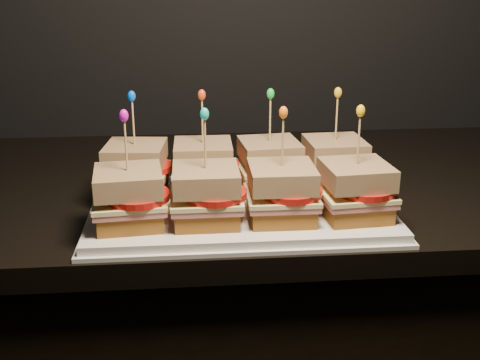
{
  "coord_description": "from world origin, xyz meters",
  "views": [
    {
      "loc": [
        0.84,
        0.69,
        1.24
      ],
      "look_at": [
        0.91,
        1.53,
        0.95
      ],
      "focal_mm": 45.0,
      "sensor_mm": 36.0,
      "label": 1
    }
  ],
  "objects": [
    {
      "name": "sandwich_5_pick",
      "position": [
        0.86,
        1.46,
        1.02
      ],
      "size": [
        0.0,
        0.0,
        0.09
      ],
      "primitive_type": "cylinder",
      "color": "tan",
      "rests_on": "sandwich_5_bread_top"
    },
    {
      "name": "sandwich_5_frill",
      "position": [
        0.86,
        1.46,
        1.06
      ],
      "size": [
        0.01,
        0.01,
        0.02
      ],
      "primitive_type": "ellipsoid",
      "color": "#14B4A9",
      "rests_on": "sandwich_5_pick"
    },
    {
      "name": "sandwich_3_ham",
      "position": [
        1.07,
        1.59,
        0.94
      ],
      "size": [
        0.1,
        0.1,
        0.01
      ],
      "primitive_type": "cube",
      "rotation": [
        0.0,
        0.0,
        0.04
      ],
      "color": "#B65A57",
      "rests_on": "sandwich_3_bread_bot"
    },
    {
      "name": "sandwich_5_bread_bot",
      "position": [
        0.86,
        1.46,
        0.92
      ],
      "size": [
        0.09,
        0.09,
        0.02
      ],
      "primitive_type": "cube",
      "rotation": [
        0.0,
        0.0,
        0.0
      ],
      "color": "#633210",
      "rests_on": "platter"
    },
    {
      "name": "sandwich_5_bread_top",
      "position": [
        0.86,
        1.46,
        0.97
      ],
      "size": [
        0.09,
        0.09,
        0.03
      ],
      "primitive_type": "cube",
      "rotation": [
        0.0,
        0.0,
        0.0
      ],
      "color": "#552C0E",
      "rests_on": "sandwich_5_tomato"
    },
    {
      "name": "sandwich_4_bread_top",
      "position": [
        0.75,
        1.46,
        0.97
      ],
      "size": [
        0.1,
        0.1,
        0.03
      ],
      "primitive_type": "cube",
      "rotation": [
        0.0,
        0.0,
        0.1
      ],
      "color": "#552C0E",
      "rests_on": "sandwich_4_tomato"
    },
    {
      "name": "sandwich_6_tomato",
      "position": [
        0.97,
        1.46,
        0.95
      ],
      "size": [
        0.09,
        0.09,
        0.01
      ],
      "primitive_type": "cylinder",
      "color": "red",
      "rests_on": "sandwich_6_cheese"
    },
    {
      "name": "sandwich_3_pick",
      "position": [
        1.07,
        1.59,
        1.02
      ],
      "size": [
        0.0,
        0.0,
        0.09
      ],
      "primitive_type": "cylinder",
      "color": "tan",
      "rests_on": "sandwich_3_bread_top"
    },
    {
      "name": "sandwich_6_bread_bot",
      "position": [
        0.96,
        1.46,
        0.92
      ],
      "size": [
        0.09,
        0.09,
        0.02
      ],
      "primitive_type": "cube",
      "rotation": [
        0.0,
        0.0,
        -0.01
      ],
      "color": "#633210",
      "rests_on": "platter"
    },
    {
      "name": "sandwich_6_cheese",
      "position": [
        0.96,
        1.46,
        0.94
      ],
      "size": [
        0.1,
        0.1,
        0.01
      ],
      "primitive_type": "cube",
      "rotation": [
        0.0,
        0.0,
        -0.01
      ],
      "color": "#F0E396",
      "rests_on": "sandwich_6_ham"
    },
    {
      "name": "platter_rim",
      "position": [
        0.91,
        1.53,
        0.89
      ],
      "size": [
        0.45,
        0.28,
        0.01
      ],
      "primitive_type": "cube",
      "color": "white",
      "rests_on": "granite_slab"
    },
    {
      "name": "sandwich_4_ham",
      "position": [
        0.75,
        1.46,
        0.94
      ],
      "size": [
        0.1,
        0.1,
        0.01
      ],
      "primitive_type": "cube",
      "rotation": [
        0.0,
        0.0,
        0.1
      ],
      "color": "#B65A57",
      "rests_on": "sandwich_4_bread_bot"
    },
    {
      "name": "sandwich_5_tomato",
      "position": [
        0.87,
        1.46,
        0.95
      ],
      "size": [
        0.09,
        0.09,
        0.01
      ],
      "primitive_type": "cylinder",
      "color": "red",
      "rests_on": "sandwich_5_cheese"
    },
    {
      "name": "sandwich_2_ham",
      "position": [
        0.96,
        1.59,
        0.94
      ],
      "size": [
        0.1,
        0.1,
        0.01
      ],
      "primitive_type": "cube",
      "rotation": [
        0.0,
        0.0,
        0.1
      ],
      "color": "#B65A57",
      "rests_on": "sandwich_2_bread_bot"
    },
    {
      "name": "sandwich_6_bread_top",
      "position": [
        0.96,
        1.46,
        0.97
      ],
      "size": [
        0.09,
        0.09,
        0.03
      ],
      "primitive_type": "cube",
      "rotation": [
        0.0,
        0.0,
        -0.01
      ],
      "color": "#552C0E",
      "rests_on": "sandwich_6_tomato"
    },
    {
      "name": "sandwich_5_cheese",
      "position": [
        0.86,
        1.46,
        0.94
      ],
      "size": [
        0.1,
        0.09,
        0.01
      ],
      "primitive_type": "cube",
      "rotation": [
        0.0,
        0.0,
        0.0
      ],
      "color": "#F0E396",
      "rests_on": "sandwich_5_ham"
    },
    {
      "name": "sandwich_1_tomato",
      "position": [
        0.87,
        1.58,
        0.95
      ],
      "size": [
        0.09,
        0.09,
        0.01
      ],
      "primitive_type": "cylinder",
      "color": "red",
      "rests_on": "sandwich_1_cheese"
    },
    {
      "name": "sandwich_3_frill",
      "position": [
        1.07,
        1.59,
        1.06
      ],
      "size": [
        0.01,
        0.01,
        0.02
      ],
      "primitive_type": "ellipsoid",
      "color": "gold",
      "rests_on": "sandwich_3_pick"
    },
    {
      "name": "sandwich_0_pick",
      "position": [
        0.75,
        1.59,
        1.02
      ],
      "size": [
        0.0,
        0.0,
        0.09
      ],
      "primitive_type": "cylinder",
      "color": "tan",
      "rests_on": "sandwich_0_bread_top"
    },
    {
      "name": "sandwich_3_bread_bot",
      "position": [
        1.07,
        1.59,
        0.92
      ],
      "size": [
        0.09,
        0.09,
        0.02
      ],
      "primitive_type": "cube",
      "rotation": [
        0.0,
        0.0,
        0.04
      ],
      "color": "#633210",
      "rests_on": "platter"
    },
    {
      "name": "sandwich_6_pick",
      "position": [
        0.96,
        1.46,
        1.02
      ],
      "size": [
        0.0,
        0.0,
        0.09
      ],
      "primitive_type": "cylinder",
      "color": "tan",
      "rests_on": "sandwich_6_bread_top"
    },
    {
      "name": "sandwich_6_frill",
      "position": [
        0.96,
        1.46,
        1.06
      ],
      "size": [
        0.01,
        0.01,
        0.02
      ],
      "primitive_type": "ellipsoid",
      "color": "orange",
      "rests_on": "sandwich_6_pick"
    },
    {
      "name": "sandwich_5_ham",
      "position": [
        0.86,
        1.46,
        0.94
      ],
      "size": [
        0.1,
        0.09,
        0.01
      ],
      "primitive_type": "cube",
      "rotation": [
        0.0,
        0.0,
        0.0
      ],
      "color": "#B65A57",
      "rests_on": "sandwich_5_bread_bot"
    },
    {
      "name": "sandwich_0_tomato",
      "position": [
        0.77,
        1.58,
        0.95
      ],
      "size": [
        0.09,
        0.09,
        0.01
      ],
      "primitive_type": "cylinder",
      "color": "red",
      "rests_on": "sandwich_0_cheese"
    },
    {
      "name": "sandwich_4_pick",
      "position": [
        0.75,
        1.46,
        1.02
      ],
      "size": [
        0.0,
        0.0,
        0.09
      ],
      "primitive_type": "cylinder",
      "color": "tan",
      "rests_on": "sandwich_4_bread_top"
    },
    {
      "name": "sandwich_1_bread_top",
      "position": [
        0.86,
        1.59,
        0.97
      ],
      "size": [
        0.09,
        0.09,
        0.03
      ],
      "primitive_type": "cube",
      "rotation": [
        0.0,
        0.0,
        -0.02
      ],
      "color": "#552C0E",
      "rests_on": "sandwich_1_tomato"
    },
    {
      "name": "sandwich_1_frill",
      "position": [
        0.86,
        1.59,
        1.06
      ],
      "size": [
        0.01,
        0.01,
        0.02
      ],
      "primitive_type": "ellipsoid",
      "color": "red",
      "rests_on": "sandwich_1_pick"
    },
    {
      "name": "sandwich_2_bread_top",
      "position": [
        0.96,
        1.59,
        0.97
      ],
      "size": [
        0.1,
        0.1,
        0.03
      ],
      "primitive_type": "cube",
      "rotation": [
        0.0,
        0.0,
        0.1
      ],
      "color": "#552C0E",
      "rests_on": "sandwich_2_tomato"
    },
    {
      "name": "sandwich_4_cheese",
      "position": [
        0.75,
        1.46,
        0.94
      ],
      "size": [
        0.11,
        0.1,
        0.01
      ],
      "primitive_type": "cube",
      "rotation": [
        0.0,
        0.0,
        0.1
      ],
      "color": "#F0E396",
      "rests_on": "sandwich_4_ham"
    },
    {
      "name": "platter",
      "position": [
        0.91,
        1.53,
        0.9
      ],
      "size": [
        0.44,
        0.27,
        0.02
      ],
      "primitive_type": "cube",
      "color": "white",
      "rests_on": "granite_slab"
    },
    {
      "name": "sandwich_4_tomato",
      "position": [
        0.77,
        1.46,
        0.95
      ],
      "size": [
        0.09,
        0.09,
        0.01
      ],
      "primitive_type": "cylinder",
      "color": "red",
      "rests_on": "sandwich_4_cheese"
    },
    {
      "name": "sandwich_0_frill",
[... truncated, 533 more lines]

